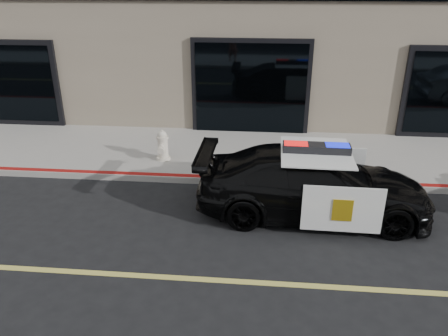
{
  "coord_description": "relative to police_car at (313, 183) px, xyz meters",
  "views": [
    {
      "loc": [
        -0.6,
        -5.63,
        4.49
      ],
      "look_at": [
        -1.33,
        2.2,
        1.0
      ],
      "focal_mm": 35.0,
      "sensor_mm": 36.0,
      "label": 1
    }
  ],
  "objects": [
    {
      "name": "fire_hydrant",
      "position": [
        -3.55,
        2.17,
        -0.16
      ],
      "size": [
        0.36,
        0.5,
        0.79
      ],
      "color": "beige",
      "rests_on": "sidewalk_n"
    },
    {
      "name": "police_car",
      "position": [
        0.0,
        0.0,
        0.0
      ],
      "size": [
        2.23,
        4.72,
        1.52
      ],
      "color": "black",
      "rests_on": "ground"
    },
    {
      "name": "ground",
      "position": [
        -0.44,
        -2.33,
        -0.68
      ],
      "size": [
        120.0,
        120.0,
        0.0
      ],
      "primitive_type": "plane",
      "color": "black",
      "rests_on": "ground"
    },
    {
      "name": "sidewalk_n",
      "position": [
        -0.44,
        2.92,
        -0.61
      ],
      "size": [
        60.0,
        3.5,
        0.15
      ],
      "primitive_type": "cube",
      "color": "gray",
      "rests_on": "ground"
    }
  ]
}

